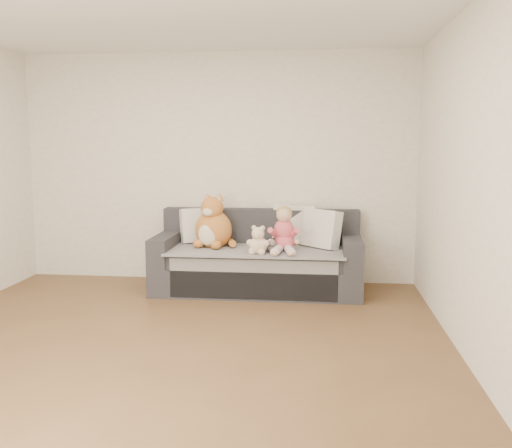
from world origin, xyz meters
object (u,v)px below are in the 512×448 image
Objects in this scene: teddy_bear at (258,242)px; toddler at (284,232)px; sippy_cup at (275,246)px; sofa at (258,262)px; plush_cat at (213,226)px.

toddler is at bearing 45.34° from teddy_bear.
sippy_cup is (0.16, 0.17, -0.06)m from teddy_bear.
sippy_cup is at bearing -47.63° from sofa.
sofa is 0.48m from teddy_bear.
plush_cat reaches higher than sippy_cup.
plush_cat reaches higher than toddler.
teddy_bear reaches higher than sippy_cup.
teddy_bear is (0.04, -0.39, 0.28)m from sofa.
sofa is 0.51m from toddler.
sippy_cup is (0.20, -0.22, 0.22)m from sofa.
sofa is 7.43× the size of teddy_bear.
plush_cat is at bearing 165.67° from toddler.
teddy_bear is 2.77× the size of sippy_cup.
sippy_cup is at bearing -173.99° from toddler.
sippy_cup is (0.68, -0.19, -0.17)m from plush_cat.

